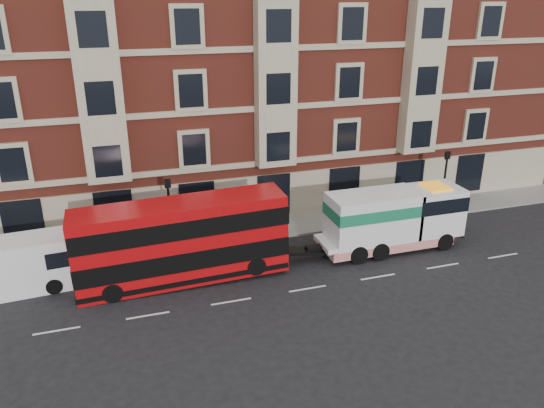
# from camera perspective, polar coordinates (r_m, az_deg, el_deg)

# --- Properties ---
(ground) EXTENTS (120.00, 120.00, 0.00)m
(ground) POSITION_cam_1_polar(r_m,az_deg,el_deg) (27.41, 3.85, -9.08)
(ground) COLOR black
(ground) RESTS_ON ground
(sidewalk) EXTENTS (90.00, 3.00, 0.15)m
(sidewalk) POSITION_cam_1_polar(r_m,az_deg,el_deg) (33.66, -0.77, -2.74)
(sidewalk) COLOR slate
(sidewalk) RESTS_ON ground
(victorian_terrace) EXTENTS (45.00, 12.00, 20.40)m
(victorian_terrace) POSITION_cam_1_polar(r_m,az_deg,el_deg) (38.20, -3.49, 15.76)
(victorian_terrace) COLOR maroon
(victorian_terrace) RESTS_ON ground
(lamp_post_west) EXTENTS (0.35, 0.15, 4.35)m
(lamp_post_west) POSITION_cam_1_polar(r_m,az_deg,el_deg) (30.37, -10.96, -0.61)
(lamp_post_west) COLOR black
(lamp_post_west) RESTS_ON sidewalk
(lamp_post_east) EXTENTS (0.35, 0.15, 4.35)m
(lamp_post_east) POSITION_cam_1_polar(r_m,az_deg,el_deg) (36.72, 18.08, 2.64)
(lamp_post_east) COLOR black
(lamp_post_east) RESTS_ON sidewalk
(double_decker_bus) EXTENTS (10.75, 2.47, 4.35)m
(double_decker_bus) POSITION_cam_1_polar(r_m,az_deg,el_deg) (27.46, -9.68, -3.85)
(double_decker_bus) COLOR #B60A0D
(double_decker_bus) RESTS_ON ground
(tow_truck) EXTENTS (8.60, 2.54, 3.58)m
(tow_truck) POSITION_cam_1_polar(r_m,az_deg,el_deg) (31.32, 12.70, -1.59)
(tow_truck) COLOR white
(tow_truck) RESTS_ON ground
(box_van) EXTENTS (5.43, 2.58, 2.75)m
(box_van) POSITION_cam_1_polar(r_m,az_deg,el_deg) (29.50, -25.94, -6.06)
(box_van) COLOR white
(box_van) RESTS_ON ground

